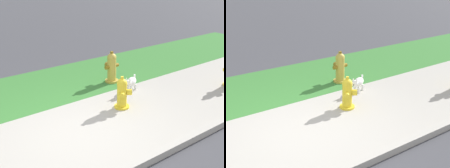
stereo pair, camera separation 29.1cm
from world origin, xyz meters
The scene contains 6 objects.
ground_plane centered at (0.00, 0.00, 0.00)m, with size 120.00×120.00×0.00m, color #424247.
sidewalk_pavement centered at (0.00, 0.00, 0.01)m, with size 18.00×2.40×0.01m, color #ADA89E.
grass_verge centered at (0.00, 2.39, 0.00)m, with size 18.00×2.38×0.01m, color #387A33.
fire_hydrant_near_corner centered at (1.32, 0.39, 0.32)m, with size 0.35×0.35×0.68m.
fire_hydrant_by_grass_verge centered at (2.05, 1.68, 0.37)m, with size 0.40×0.38×0.77m.
small_white_dog centered at (2.00, 0.91, 0.23)m, with size 0.45×0.33×0.40m.
Camera 1 is at (-2.35, -4.00, 2.77)m, focal length 50.00 mm.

